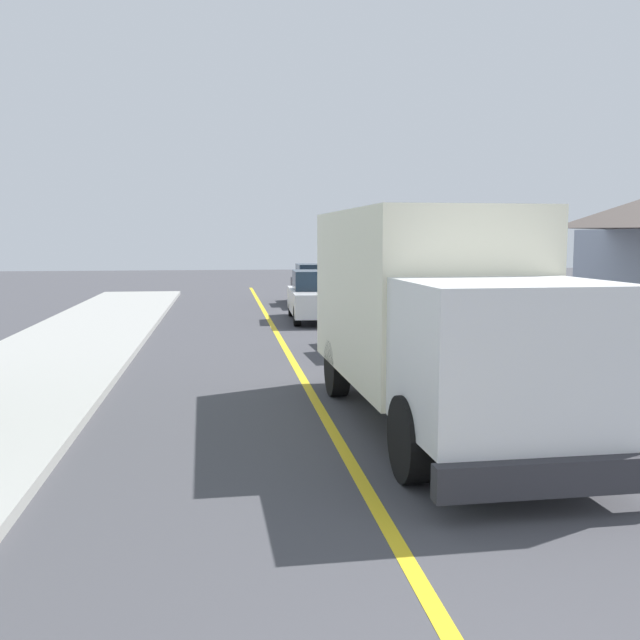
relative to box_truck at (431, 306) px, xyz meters
name	(u,v)px	position (x,y,z in m)	size (l,w,h in m)	color
centre_line_yellow	(317,404)	(-1.54, 1.33, -1.76)	(0.16, 56.00, 0.01)	gold
box_truck	(431,306)	(0.00, 0.00, 0.00)	(2.59, 7.24, 3.20)	#F2EDCC
parked_car_near	(389,321)	(0.85, 6.28, -0.97)	(2.02, 4.48, 1.67)	#B7B7BC
parked_car_mid	(318,297)	(0.07, 13.36, -0.97)	(1.96, 4.46, 1.67)	silver
parked_car_far	(317,285)	(0.82, 19.27, -0.97)	(1.83, 4.41, 1.67)	black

